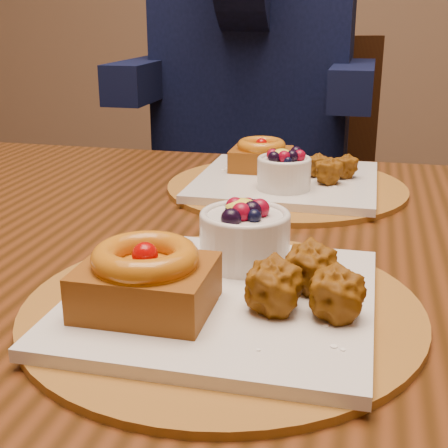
% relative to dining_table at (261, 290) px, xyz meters
% --- Properties ---
extents(dining_table, '(1.60, 0.90, 0.76)m').
position_rel_dining_table_xyz_m(dining_table, '(0.00, 0.00, 0.00)').
color(dining_table, '#341C09').
rests_on(dining_table, ground).
extents(place_setting_near, '(0.38, 0.38, 0.09)m').
position_rel_dining_table_xyz_m(place_setting_near, '(-0.00, -0.21, 0.10)').
color(place_setting_near, brown).
rests_on(place_setting_near, dining_table).
extents(place_setting_far, '(0.38, 0.38, 0.08)m').
position_rel_dining_table_xyz_m(place_setting_far, '(-0.00, 0.22, 0.10)').
color(place_setting_far, brown).
rests_on(place_setting_far, dining_table).
extents(chair_far, '(0.61, 0.61, 0.96)m').
position_rel_dining_table_xyz_m(chair_far, '(-0.02, 0.99, -0.15)').
color(chair_far, black).
rests_on(chair_far, ground).
extents(diner, '(0.58, 0.54, 0.95)m').
position_rel_dining_table_xyz_m(diner, '(-0.17, 0.82, 0.33)').
color(diner, black).
rests_on(diner, ground).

